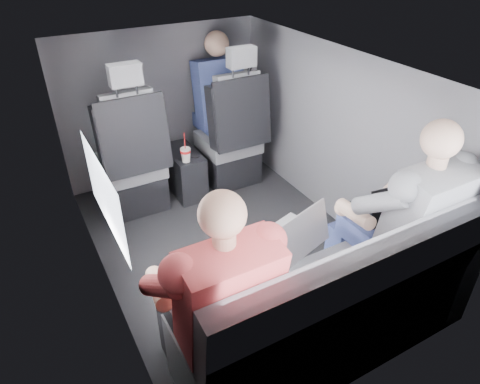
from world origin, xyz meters
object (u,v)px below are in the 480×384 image
soda_cup (186,154)px  passenger_front_right (218,95)px  passenger_rear_right (402,221)px  center_console (184,172)px  rear_bench (326,313)px  laptop_black (382,208)px  laptop_white (204,276)px  front_seat_right (231,142)px  laptop_silver (294,234)px  front_seat_left (133,166)px  passenger_rear_left (214,298)px

soda_cup → passenger_front_right: 0.70m
soda_cup → passenger_rear_right: size_ratio=0.20×
center_console → rear_bench: rear_bench is taller
soda_cup → laptop_black: (0.63, -1.50, 0.17)m
center_console → laptop_white: bearing=-108.9°
soda_cup → laptop_black: size_ratio=0.71×
laptop_white → laptop_black: (1.16, 0.01, 0.00)m
front_seat_right → soda_cup: 0.52m
front_seat_right → center_console: size_ratio=2.64×
rear_bench → soda_cup: 1.77m
laptop_silver → passenger_rear_right: passenger_rear_right is taller
center_console → passenger_front_right: bearing=25.4°
laptop_silver → laptop_black: size_ratio=1.12×
front_seat_left → soda_cup: 0.43m
passenger_rear_left → center_console: bearing=72.0°
rear_bench → passenger_front_right: passenger_front_right is taller
front_seat_left → passenger_rear_right: (1.01, -1.81, 0.25)m
front_seat_left → center_console: (0.45, 0.04, -0.20)m
laptop_silver → laptop_black: laptop_silver is taller
front_seat_left → passenger_rear_left: (-0.15, -1.81, 0.24)m
laptop_white → center_console: bearing=71.1°
center_console → rear_bench: size_ratio=0.30×
rear_bench → laptop_white: 0.71m
laptop_black → passenger_rear_right: 0.17m
passenger_rear_left → passenger_front_right: size_ratio=1.43×
soda_cup → passenger_rear_right: bearing=-70.2°
front_seat_left → rear_bench: bearing=-76.7°
soda_cup → passenger_rear_left: bearing=-108.5°
laptop_silver → passenger_front_right: 1.92m
passenger_front_right → passenger_rear_left: bearing=-117.2°
laptop_white → front_seat_left: bearing=85.5°
front_seat_right → center_console: bearing=174.9°
passenger_front_right → passenger_rear_right: bearing=-87.2°
soda_cup → passenger_rear_right: passenger_rear_right is taller
front_seat_left → rear_bench: size_ratio=0.79×
laptop_white → passenger_front_right: size_ratio=0.39×
passenger_rear_right → rear_bench: bearing=-170.5°
soda_cup → laptop_white: bearing=-109.5°
laptop_silver → passenger_rear_right: size_ratio=0.31×
laptop_black → soda_cup: bearing=112.7°
center_console → passenger_rear_left: 1.99m
center_console → soda_cup: size_ratio=1.87×
laptop_white → laptop_silver: laptop_silver is taller
passenger_rear_right → passenger_rear_left: bearing=180.0°
rear_bench → laptop_white: rear_bench is taller
front_seat_left → soda_cup: size_ratio=4.92×
soda_cup → rear_bench: bearing=-88.6°
laptop_silver → laptop_black: (0.60, -0.04, -0.00)m
passenger_rear_right → center_console: bearing=106.9°
rear_bench → soda_cup: (-0.04, 1.77, 0.16)m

